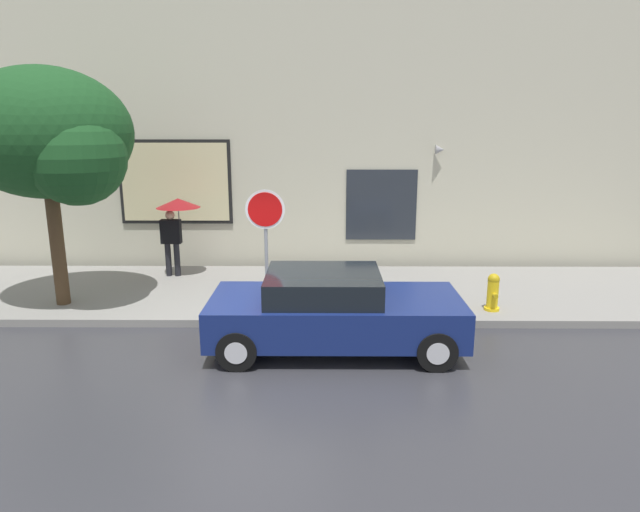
{
  "coord_description": "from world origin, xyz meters",
  "views": [
    {
      "loc": [
        1.16,
        -8.81,
        3.78
      ],
      "look_at": [
        1.08,
        1.8,
        1.2
      ],
      "focal_mm": 31.13,
      "sensor_mm": 36.0,
      "label": 1
    }
  ],
  "objects_px": {
    "parked_car": "(333,311)",
    "pedestrian_with_umbrella": "(176,214)",
    "stop_sign": "(266,226)",
    "street_tree": "(51,138)",
    "fire_hydrant": "(493,292)"
  },
  "relations": [
    {
      "from": "parked_car",
      "to": "stop_sign",
      "type": "height_order",
      "value": "stop_sign"
    },
    {
      "from": "fire_hydrant",
      "to": "pedestrian_with_umbrella",
      "type": "bearing_deg",
      "value": 160.11
    },
    {
      "from": "fire_hydrant",
      "to": "stop_sign",
      "type": "distance_m",
      "value": 4.64
    },
    {
      "from": "pedestrian_with_umbrella",
      "to": "stop_sign",
      "type": "xyz_separation_m",
      "value": [
        2.36,
        -2.39,
        0.17
      ]
    },
    {
      "from": "parked_car",
      "to": "fire_hydrant",
      "type": "bearing_deg",
      "value": 26.44
    },
    {
      "from": "street_tree",
      "to": "stop_sign",
      "type": "height_order",
      "value": "street_tree"
    },
    {
      "from": "street_tree",
      "to": "fire_hydrant",
      "type": "bearing_deg",
      "value": -1.75
    },
    {
      "from": "parked_car",
      "to": "street_tree",
      "type": "xyz_separation_m",
      "value": [
        -5.34,
        1.83,
        2.79
      ]
    },
    {
      "from": "parked_car",
      "to": "fire_hydrant",
      "type": "height_order",
      "value": "parked_car"
    },
    {
      "from": "parked_car",
      "to": "fire_hydrant",
      "type": "distance_m",
      "value": 3.53
    },
    {
      "from": "pedestrian_with_umbrella",
      "to": "stop_sign",
      "type": "bearing_deg",
      "value": -45.32
    },
    {
      "from": "parked_car",
      "to": "pedestrian_with_umbrella",
      "type": "height_order",
      "value": "pedestrian_with_umbrella"
    },
    {
      "from": "fire_hydrant",
      "to": "stop_sign",
      "type": "bearing_deg",
      "value": 179.03
    },
    {
      "from": "fire_hydrant",
      "to": "stop_sign",
      "type": "xyz_separation_m",
      "value": [
        -4.45,
        0.08,
        1.31
      ]
    },
    {
      "from": "parked_car",
      "to": "street_tree",
      "type": "relative_size",
      "value": 0.9
    }
  ]
}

